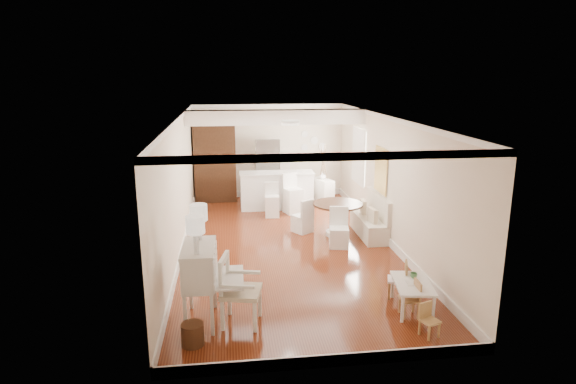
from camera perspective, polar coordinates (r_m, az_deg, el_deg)
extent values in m
plane|color=maroon|center=(10.60, -0.13, -6.46)|extent=(9.00, 9.00, 0.00)
cube|color=white|center=(9.98, -0.14, 8.79)|extent=(4.50, 9.00, 0.04)
cube|color=silver|center=(14.60, -2.33, 4.87)|extent=(4.50, 0.04, 2.80)
cube|color=silver|center=(5.96, 5.30, -8.75)|extent=(4.50, 0.04, 2.80)
cube|color=silver|center=(10.18, -12.81, 0.55)|extent=(0.04, 9.00, 2.80)
cube|color=silver|center=(10.71, 11.91, 1.26)|extent=(0.04, 9.00, 2.80)
cube|color=white|center=(12.17, -1.44, 8.86)|extent=(4.50, 0.45, 0.36)
cube|color=tan|center=(11.13, 10.94, 2.57)|extent=(0.04, 0.84, 1.04)
cube|color=white|center=(12.92, 8.42, 4.23)|extent=(0.04, 1.10, 1.40)
cylinder|color=#381E11|center=(14.46, -7.11, 6.50)|extent=(0.30, 0.03, 0.30)
cylinder|color=white|center=(9.49, 0.24, 8.23)|extent=(0.36, 0.36, 0.08)
cube|color=beige|center=(7.47, -10.38, -10.71)|extent=(0.97, 0.99, 1.22)
cube|color=silver|center=(7.37, -5.57, -11.52)|extent=(0.73, 0.73, 1.07)
cylinder|color=#492A17|center=(7.10, -11.25, -16.21)|extent=(0.40, 0.40, 0.32)
cube|color=white|center=(8.10, 14.47, -11.84)|extent=(0.69, 1.00, 0.46)
cube|color=tan|center=(7.86, 14.19, -12.13)|extent=(0.29, 0.29, 0.59)
cube|color=#A07848|center=(8.41, 12.83, -10.04)|extent=(0.40, 0.40, 0.65)
cube|color=tan|center=(7.41, 16.46, -14.38)|extent=(0.31, 0.31, 0.50)
cube|color=silver|center=(11.31, 9.61, -2.72)|extent=(0.52, 1.60, 0.98)
cylinder|color=#412415|center=(11.23, 5.88, -3.25)|extent=(1.21, 1.21, 0.78)
cube|color=white|center=(10.51, 6.08, -4.24)|extent=(0.47, 0.49, 0.86)
cube|color=white|center=(11.42, 1.72, -2.79)|extent=(0.55, 0.55, 0.82)
cube|color=white|center=(13.41, -1.35, 0.21)|extent=(2.05, 0.65, 1.03)
cube|color=white|center=(12.63, -1.90, -0.96)|extent=(0.38, 0.38, 0.90)
cube|color=white|center=(12.95, 0.59, -0.19)|extent=(0.55, 0.55, 1.07)
cube|color=#381E11|center=(14.27, -8.63, 3.50)|extent=(1.20, 0.60, 2.30)
imported|color=silver|center=(14.37, -1.00, 2.71)|extent=(0.75, 0.65, 1.80)
cube|color=silver|center=(13.87, 4.12, 0.03)|extent=(0.58, 0.84, 0.74)
imported|color=#59985D|center=(8.15, 14.67, -9.55)|extent=(0.12, 0.12, 0.09)
imported|color=white|center=(13.80, 4.11, 1.94)|extent=(0.21, 0.21, 0.19)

